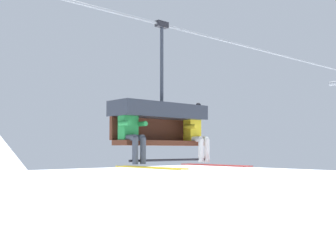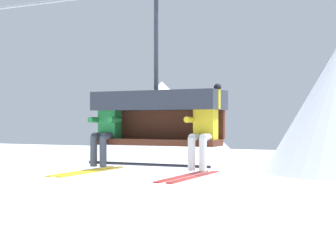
% 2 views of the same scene
% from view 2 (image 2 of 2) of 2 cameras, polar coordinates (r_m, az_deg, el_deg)
% --- Properties ---
extents(mountain_peak_west, '(22.72, 22.72, 11.21)m').
position_cam_2_polar(mountain_peak_west, '(66.72, -0.70, 0.16)').
color(mountain_peak_west, white).
rests_on(mountain_peak_west, ground_plane).
extents(chairlift_chair, '(2.10, 0.74, 2.82)m').
position_cam_2_polar(chairlift_chair, '(8.15, -1.09, 1.87)').
color(chairlift_chair, '#512819').
extents(skier_green, '(0.46, 1.70, 1.23)m').
position_cam_2_polar(skier_green, '(8.37, -6.94, -0.25)').
color(skier_green, '#23843D').
extents(skier_yellow, '(0.48, 1.70, 1.34)m').
position_cam_2_polar(skier_yellow, '(7.61, 3.90, -0.16)').
color(skier_yellow, yellow).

